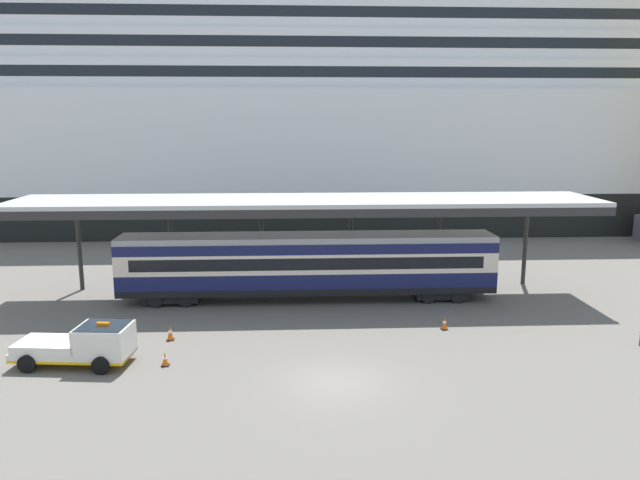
# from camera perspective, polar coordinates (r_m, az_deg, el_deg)

# --- Properties ---
(ground_plane) EXTENTS (400.00, 400.00, 0.00)m
(ground_plane) POSITION_cam_1_polar(r_m,az_deg,el_deg) (26.13, 1.50, -13.39)
(ground_plane) COLOR #67625A
(cruise_ship) EXTENTS (123.74, 31.93, 35.77)m
(cruise_ship) POSITION_cam_1_polar(r_m,az_deg,el_deg) (71.47, 2.71, 12.50)
(cruise_ship) COLOR black
(cruise_ship) RESTS_ON ground
(platform_canopy) EXTENTS (35.46, 5.94, 6.27)m
(platform_canopy) POSITION_cam_1_polar(r_m,az_deg,el_deg) (36.59, -1.21, 3.49)
(platform_canopy) COLOR #B7B7B7
(platform_canopy) RESTS_ON ground
(train_carriage) EXTENTS (22.80, 2.81, 4.11)m
(train_carriage) POSITION_cam_1_polar(r_m,az_deg,el_deg) (36.81, -1.17, -2.27)
(train_carriage) COLOR black
(train_carriage) RESTS_ON ground
(service_truck) EXTENTS (5.38, 2.67, 2.02)m
(service_truck) POSITION_cam_1_polar(r_m,az_deg,el_deg) (29.53, -21.46, -9.16)
(service_truck) COLOR silver
(service_truck) RESTS_ON ground
(traffic_cone_near) EXTENTS (0.36, 0.36, 0.77)m
(traffic_cone_near) POSITION_cam_1_polar(r_m,az_deg,el_deg) (31.58, -14.04, -8.56)
(traffic_cone_near) COLOR black
(traffic_cone_near) RESTS_ON ground
(traffic_cone_mid) EXTENTS (0.36, 0.36, 0.63)m
(traffic_cone_mid) POSITION_cam_1_polar(r_m,az_deg,el_deg) (28.52, -14.49, -10.91)
(traffic_cone_mid) COLOR black
(traffic_cone_mid) RESTS_ON ground
(traffic_cone_far) EXTENTS (0.36, 0.36, 0.69)m
(traffic_cone_far) POSITION_cam_1_polar(r_m,az_deg,el_deg) (32.85, 11.74, -7.75)
(traffic_cone_far) COLOR black
(traffic_cone_far) RESTS_ON ground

